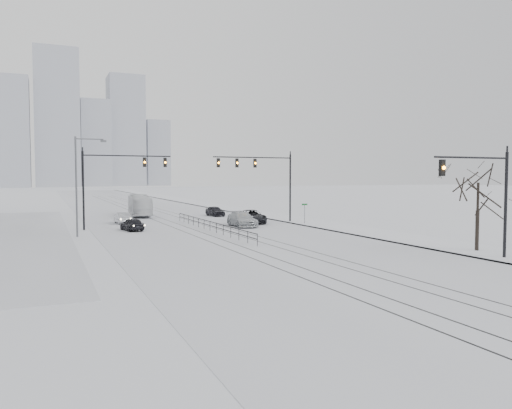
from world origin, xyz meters
The scene contains 19 objects.
ground centered at (0.00, 0.00, 0.00)m, with size 500.00×500.00×0.00m, color silver.
road centered at (0.00, 60.00, 0.01)m, with size 22.00×260.00×0.02m, color silver.
sidewalk_east centered at (13.50, 60.00, 0.08)m, with size 5.00×260.00×0.16m, color silver.
curb centered at (11.05, 60.00, 0.06)m, with size 0.10×260.00×0.12m, color gray.
tram_rails centered at (0.00, 40.00, 0.02)m, with size 5.30×180.00×0.01m.
skyline centered at (5.02, 273.63, 30.65)m, with size 96.00×48.00×72.00m.
traffic_mast_near centered at (10.79, 6.00, 4.56)m, with size 6.10×0.37×7.00m.
traffic_mast_ne centered at (8.15, 34.99, 5.76)m, with size 9.60×0.37×8.00m.
traffic_mast_nw centered at (-8.52, 36.00, 5.57)m, with size 9.10×0.37×8.00m.
street_light_west centered at (-12.20, 30.00, 5.21)m, with size 2.73×0.25×9.00m.
bare_tree centered at (13.20, 9.00, 4.49)m, with size 4.40×4.40×6.10m.
median_fence centered at (0.00, 30.00, 0.53)m, with size 0.06×24.00×1.00m.
street_sign centered at (11.80, 32.00, 1.61)m, with size 0.70×0.06×2.40m.
sedan_sb_inner centered at (-7.13, 33.23, 0.64)m, with size 1.52×3.78×1.29m, color black.
sedan_sb_outer centered at (-6.91, 41.41, 0.66)m, with size 1.39×3.98×1.31m, color #B2B4BA.
sedan_nb_front centered at (6.97, 35.90, 0.77)m, with size 2.56×5.55×1.54m, color black.
sedan_nb_right centered at (4.55, 32.82, 0.79)m, with size 2.20×5.42×1.57m, color #B9BDC1.
sedan_nb_far centered at (6.41, 47.64, 0.68)m, with size 1.62×4.02×1.37m, color black.
box_truck centered at (-3.11, 51.77, 1.46)m, with size 2.45×10.48×2.92m, color white.
Camera 1 is at (-15.19, -17.35, 5.41)m, focal length 35.00 mm.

